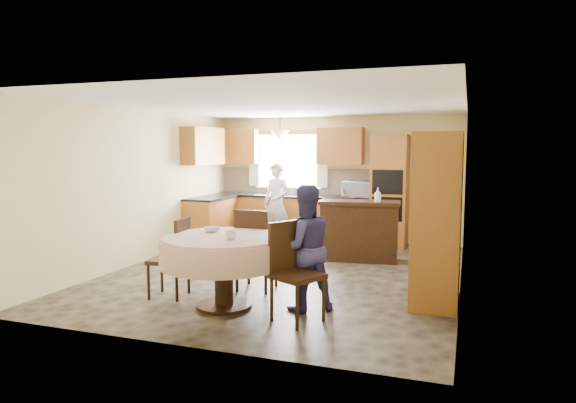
% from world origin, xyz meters
% --- Properties ---
extents(floor, '(5.00, 6.00, 0.01)m').
position_xyz_m(floor, '(0.00, 0.00, 0.00)').
color(floor, brown).
rests_on(floor, ground).
extents(ceiling, '(5.00, 6.00, 0.01)m').
position_xyz_m(ceiling, '(0.00, 0.00, 2.50)').
color(ceiling, white).
rests_on(ceiling, wall_back).
extents(wall_back, '(5.00, 0.02, 2.50)m').
position_xyz_m(wall_back, '(0.00, 3.00, 1.25)').
color(wall_back, beige).
rests_on(wall_back, floor).
extents(wall_front, '(5.00, 0.02, 2.50)m').
position_xyz_m(wall_front, '(0.00, -3.00, 1.25)').
color(wall_front, beige).
rests_on(wall_front, floor).
extents(wall_left, '(0.02, 6.00, 2.50)m').
position_xyz_m(wall_left, '(-2.50, 0.00, 1.25)').
color(wall_left, beige).
rests_on(wall_left, floor).
extents(wall_right, '(0.02, 6.00, 2.50)m').
position_xyz_m(wall_right, '(2.50, 0.00, 1.25)').
color(wall_right, beige).
rests_on(wall_right, floor).
extents(window, '(1.40, 0.03, 1.10)m').
position_xyz_m(window, '(-1.00, 2.98, 1.60)').
color(window, white).
rests_on(window, wall_back).
extents(curtain_left, '(0.22, 0.02, 1.15)m').
position_xyz_m(curtain_left, '(-1.75, 2.93, 1.65)').
color(curtain_left, white).
rests_on(curtain_left, wall_back).
extents(curtain_right, '(0.22, 0.02, 1.15)m').
position_xyz_m(curtain_right, '(-0.25, 2.93, 1.65)').
color(curtain_right, white).
rests_on(curtain_right, wall_back).
extents(base_cab_back, '(3.30, 0.60, 0.88)m').
position_xyz_m(base_cab_back, '(-0.85, 2.70, 0.44)').
color(base_cab_back, '#B77631').
rests_on(base_cab_back, floor).
extents(counter_back, '(3.30, 0.64, 0.04)m').
position_xyz_m(counter_back, '(-0.85, 2.70, 0.90)').
color(counter_back, black).
rests_on(counter_back, base_cab_back).
extents(base_cab_left, '(0.60, 1.20, 0.88)m').
position_xyz_m(base_cab_left, '(-2.20, 1.80, 0.44)').
color(base_cab_left, '#B77631').
rests_on(base_cab_left, floor).
extents(counter_left, '(0.64, 1.20, 0.04)m').
position_xyz_m(counter_left, '(-2.20, 1.80, 0.90)').
color(counter_left, black).
rests_on(counter_left, base_cab_left).
extents(backsplash, '(3.30, 0.02, 0.55)m').
position_xyz_m(backsplash, '(-0.85, 2.99, 1.18)').
color(backsplash, tan).
rests_on(backsplash, wall_back).
extents(wall_cab_left, '(0.85, 0.33, 0.72)m').
position_xyz_m(wall_cab_left, '(-2.05, 2.83, 1.91)').
color(wall_cab_left, '#B66C2D').
rests_on(wall_cab_left, wall_back).
extents(wall_cab_right, '(0.90, 0.33, 0.72)m').
position_xyz_m(wall_cab_right, '(0.15, 2.83, 1.91)').
color(wall_cab_right, '#B66C2D').
rests_on(wall_cab_right, wall_back).
extents(wall_cab_side, '(0.33, 1.20, 0.72)m').
position_xyz_m(wall_cab_side, '(-2.33, 1.80, 1.91)').
color(wall_cab_side, '#B66C2D').
rests_on(wall_cab_side, wall_left).
extents(oven_tower, '(0.66, 0.62, 2.12)m').
position_xyz_m(oven_tower, '(1.15, 2.69, 1.06)').
color(oven_tower, '#B77631').
rests_on(oven_tower, floor).
extents(oven_upper, '(0.56, 0.01, 0.45)m').
position_xyz_m(oven_upper, '(1.15, 2.38, 1.25)').
color(oven_upper, black).
rests_on(oven_upper, oven_tower).
extents(oven_lower, '(0.56, 0.01, 0.45)m').
position_xyz_m(oven_lower, '(1.15, 2.38, 0.75)').
color(oven_lower, black).
rests_on(oven_lower, oven_tower).
extents(pendant, '(0.36, 0.36, 0.18)m').
position_xyz_m(pendant, '(-1.00, 2.50, 2.12)').
color(pendant, beige).
rests_on(pendant, ceiling).
extents(sideboard, '(1.37, 0.68, 0.94)m').
position_xyz_m(sideboard, '(0.87, 1.26, 0.47)').
color(sideboard, '#341E0E').
rests_on(sideboard, floor).
extents(space_heater, '(0.45, 0.39, 0.52)m').
position_xyz_m(space_heater, '(2.07, 0.69, 0.26)').
color(space_heater, black).
rests_on(space_heater, floor).
extents(cupboard, '(0.54, 1.08, 2.06)m').
position_xyz_m(cupboard, '(2.22, -0.75, 1.03)').
color(cupboard, '#B77631').
rests_on(cupboard, floor).
extents(dining_table, '(1.49, 1.49, 0.85)m').
position_xyz_m(dining_table, '(-0.12, -1.78, 0.66)').
color(dining_table, '#341E0E').
rests_on(dining_table, floor).
extents(chair_left, '(0.49, 0.49, 1.00)m').
position_xyz_m(chair_left, '(-0.89, -1.61, 0.55)').
color(chair_left, '#341E0E').
rests_on(chair_left, floor).
extents(chair_back, '(0.48, 0.48, 1.08)m').
position_xyz_m(chair_back, '(-0.06, -1.02, 0.60)').
color(chair_back, '#341E0E').
rests_on(chair_back, floor).
extents(chair_right, '(0.63, 0.63, 1.08)m').
position_xyz_m(chair_right, '(0.77, -1.92, 0.59)').
color(chair_right, '#341E0E').
rests_on(chair_right, floor).
extents(framed_picture, '(0.06, 0.53, 0.44)m').
position_xyz_m(framed_picture, '(2.47, 0.71, 1.79)').
color(framed_picture, gold).
rests_on(framed_picture, wall_right).
extents(microwave, '(0.63, 0.48, 0.31)m').
position_xyz_m(microwave, '(0.52, 2.65, 1.08)').
color(microwave, silver).
rests_on(microwave, counter_back).
extents(person_sink, '(0.65, 0.50, 1.58)m').
position_xyz_m(person_sink, '(-1.00, 2.30, 0.79)').
color(person_sink, silver).
rests_on(person_sink, floor).
extents(person_dining, '(0.90, 0.86, 1.46)m').
position_xyz_m(person_dining, '(0.80, -1.56, 0.73)').
color(person_dining, navy).
rests_on(person_dining, floor).
extents(bowl_sideboard, '(0.25, 0.25, 0.05)m').
position_xyz_m(bowl_sideboard, '(0.66, 1.26, 0.96)').
color(bowl_sideboard, '#B2B2B2').
rests_on(bowl_sideboard, sideboard).
extents(bottle_sideboard, '(0.13, 0.13, 0.29)m').
position_xyz_m(bottle_sideboard, '(1.16, 1.26, 1.09)').
color(bottle_sideboard, silver).
rests_on(bottle_sideboard, sideboard).
extents(cup_table, '(0.15, 0.15, 0.09)m').
position_xyz_m(cup_table, '(0.06, -1.95, 0.90)').
color(cup_table, '#B2B2B2').
rests_on(cup_table, dining_table).
extents(bowl_table, '(0.23, 0.23, 0.06)m').
position_xyz_m(bowl_table, '(-0.39, -1.56, 0.88)').
color(bowl_table, '#B2B2B2').
rests_on(bowl_table, dining_table).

